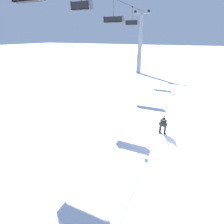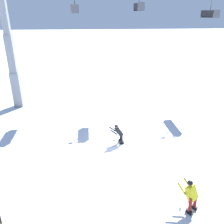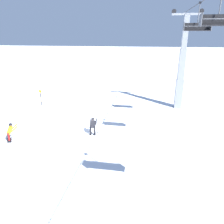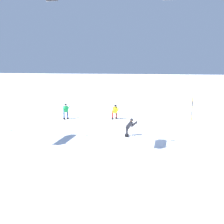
# 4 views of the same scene
# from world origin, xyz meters

# --- Properties ---
(ground_plane) EXTENTS (260.00, 260.00, 0.00)m
(ground_plane) POSITION_xyz_m (0.00, 0.00, 0.00)
(ground_plane) COLOR white
(skier_carving_main) EXTENTS (1.71, 0.73, 1.51)m
(skier_carving_main) POSITION_xyz_m (-0.03, 0.43, 0.79)
(skier_carving_main) COLOR white
(skier_carving_main) RESTS_ON ground_plane
(lift_tower_near) EXTENTS (0.76, 3.02, 10.06)m
(lift_tower_near) POSITION_xyz_m (-8.30, 8.07, 4.21)
(lift_tower_near) COLOR gray
(lift_tower_near) RESTS_ON ground_plane
(chairlift_seat_nearest) EXTENTS (0.61, 2.00, 2.01)m
(chairlift_seat_nearest) POSITION_xyz_m (-2.74, 8.07, 8.28)
(chairlift_seat_nearest) COLOR black
(chairlift_seat_second) EXTENTS (0.61, 1.77, 1.83)m
(chairlift_seat_second) POSITION_xyz_m (2.58, 8.07, 8.45)
(chairlift_seat_second) COLOR black
(chairlift_seat_middle) EXTENTS (0.61, 2.31, 2.36)m
(chairlift_seat_middle) POSITION_xyz_m (8.93, 8.07, 7.93)
(chairlift_seat_middle) COLOR black
(skier_distant_downhill) EXTENTS (1.33, 1.61, 1.59)m
(skier_distant_downhill) POSITION_xyz_m (2.25, -5.45, 0.84)
(skier_distant_downhill) COLOR white
(skier_distant_downhill) RESTS_ON ground_plane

